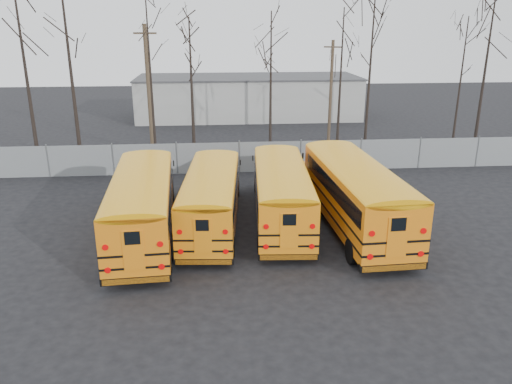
{
  "coord_description": "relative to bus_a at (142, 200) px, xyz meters",
  "views": [
    {
      "loc": [
        -1.59,
        -19.15,
        9.26
      ],
      "look_at": [
        0.33,
        3.23,
        1.6
      ],
      "focal_mm": 35.0,
      "sensor_mm": 36.0,
      "label": 1
    }
  ],
  "objects": [
    {
      "name": "tree_8",
      "position": [
        19.85,
        11.68,
        3.03
      ],
      "size": [
        0.26,
        0.26,
        9.65
      ],
      "primitive_type": "cone",
      "color": "black",
      "rests_on": "ground"
    },
    {
      "name": "tree_7",
      "position": [
        13.82,
        12.45,
        3.94
      ],
      "size": [
        0.26,
        0.26,
        11.48
      ],
      "primitive_type": "cone",
      "color": "black",
      "rests_on": "ground"
    },
    {
      "name": "distant_building",
      "position": [
        6.84,
        30.04,
        0.2
      ],
      "size": [
        22.0,
        8.0,
        4.0
      ],
      "primitive_type": "cube",
      "color": "#ADADA8",
      "rests_on": "ground"
    },
    {
      "name": "tree_4",
      "position": [
        1.78,
        14.38,
        3.01
      ],
      "size": [
        0.26,
        0.26,
        9.61
      ],
      "primitive_type": "cone",
      "color": "black",
      "rests_on": "ground"
    },
    {
      "name": "utility_pole_right",
      "position": [
        12.63,
        18.44,
        2.3
      ],
      "size": [
        1.34,
        0.67,
        7.98
      ],
      "rotation": [
        0.0,
        0.0,
        -0.41
      ],
      "color": "#493929",
      "rests_on": "ground"
    },
    {
      "name": "ground",
      "position": [
        4.84,
        -1.96,
        -1.8
      ],
      "size": [
        120.0,
        120.0,
        0.0
      ],
      "primitive_type": "plane",
      "color": "black",
      "rests_on": "ground"
    },
    {
      "name": "tree_5",
      "position": [
        7.09,
        12.27,
        3.18
      ],
      "size": [
        0.26,
        0.26,
        9.96
      ],
      "primitive_type": "cone",
      "color": "black",
      "rests_on": "ground"
    },
    {
      "name": "bus_c",
      "position": [
        6.37,
        1.23,
        -0.07
      ],
      "size": [
        3.11,
        10.66,
        2.95
      ],
      "rotation": [
        0.0,
        0.0,
        -0.07
      ],
      "color": "black",
      "rests_on": "ground"
    },
    {
      "name": "bus_b",
      "position": [
        3.05,
        0.97,
        -0.13
      ],
      "size": [
        3.11,
        10.29,
        2.84
      ],
      "rotation": [
        0.0,
        0.0,
        -0.08
      ],
      "color": "black",
      "rests_on": "ground"
    },
    {
      "name": "fence",
      "position": [
        4.84,
        10.04,
        -0.8
      ],
      "size": [
        40.0,
        0.04,
        2.0
      ],
      "primitive_type": "cube",
      "color": "gray",
      "rests_on": "ground"
    },
    {
      "name": "utility_pole_left",
      "position": [
        -1.23,
        14.73,
        2.92
      ],
      "size": [
        1.61,
        0.52,
        9.17
      ],
      "rotation": [
        0.0,
        0.0,
        -0.25
      ],
      "color": "#4C3C2B",
      "rests_on": "ground"
    },
    {
      "name": "tree_1",
      "position": [
        -8.41,
        11.99,
        4.43
      ],
      "size": [
        0.26,
        0.26,
        12.46
      ],
      "primitive_type": "cone",
      "color": "black",
      "rests_on": "ground"
    },
    {
      "name": "bus_d",
      "position": [
        9.68,
        0.41,
        0.1
      ],
      "size": [
        3.15,
        11.68,
        3.24
      ],
      "rotation": [
        0.0,
        0.0,
        0.04
      ],
      "color": "black",
      "rests_on": "ground"
    },
    {
      "name": "tree_2",
      "position": [
        -5.57,
        11.67,
        4.56
      ],
      "size": [
        0.26,
        0.26,
        12.72
      ],
      "primitive_type": "cone",
      "color": "black",
      "rests_on": "ground"
    },
    {
      "name": "tree_9",
      "position": [
        23.46,
        15.26,
        4.04
      ],
      "size": [
        0.26,
        0.26,
        11.67
      ],
      "primitive_type": "cone",
      "color": "black",
      "rests_on": "ground"
    },
    {
      "name": "bus_a",
      "position": [
        0.0,
        0.0,
        0.0
      ],
      "size": [
        3.18,
        11.09,
        3.07
      ],
      "rotation": [
        0.0,
        0.0,
        0.06
      ],
      "color": "black",
      "rests_on": "ground"
    },
    {
      "name": "tree_3",
      "position": [
        -0.87,
        13.39,
        4.19
      ],
      "size": [
        0.26,
        0.26,
        11.96
      ],
      "primitive_type": "cone",
      "color": "black",
      "rests_on": "ground"
    },
    {
      "name": "tree_6",
      "position": [
        12.03,
        13.22,
        3.31
      ],
      "size": [
        0.26,
        0.26,
        10.21
      ],
      "primitive_type": "cone",
      "color": "black",
      "rests_on": "ground"
    }
  ]
}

